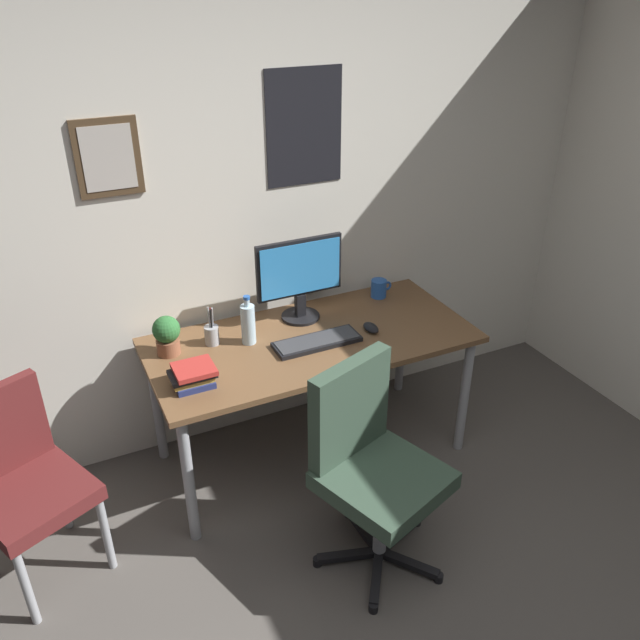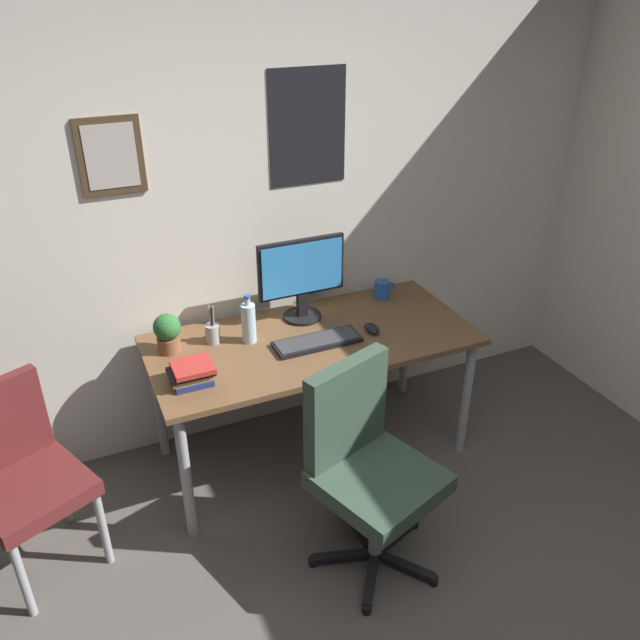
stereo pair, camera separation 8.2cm
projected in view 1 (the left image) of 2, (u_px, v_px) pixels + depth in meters
wall_back at (226, 206)px, 3.17m from camera, size 4.40×0.10×2.60m
desk at (311, 350)px, 3.22m from camera, size 1.61×0.75×0.73m
office_chair at (370, 459)px, 2.70m from camera, size 0.59×0.60×0.95m
side_chair at (22, 477)px, 2.64m from camera, size 0.56×0.56×0.88m
monitor at (300, 276)px, 3.25m from camera, size 0.46×0.20×0.43m
keyboard at (317, 342)px, 3.13m from camera, size 0.43×0.15×0.03m
computer_mouse at (371, 328)px, 3.23m from camera, size 0.06×0.11×0.04m
water_bottle at (248, 323)px, 3.09m from camera, size 0.07×0.07×0.25m
coffee_mug_near at (379, 288)px, 3.56m from camera, size 0.12×0.09×0.10m
potted_plant at (167, 334)px, 3.01m from camera, size 0.13×0.13×0.20m
pen_cup at (212, 334)px, 3.11m from camera, size 0.07×0.07×0.20m
book_stack_left at (193, 376)px, 2.80m from camera, size 0.20×0.16×0.09m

